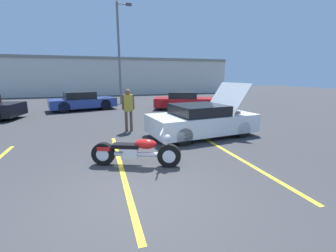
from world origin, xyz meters
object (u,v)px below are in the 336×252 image
(motorcycle, at_px, (136,152))
(spectator_midground, at_px, (128,106))
(parked_car_mid_row, at_px, (82,101))
(show_car_hood_open, at_px, (202,120))
(parked_car_right_row, at_px, (184,101))
(light_pole, at_px, (120,50))

(motorcycle, height_order, spectator_midground, spectator_midground)
(motorcycle, xyz_separation_m, parked_car_mid_row, (-1.87, 10.82, 0.22))
(show_car_hood_open, bearing_deg, parked_car_right_row, 67.64)
(parked_car_mid_row, distance_m, spectator_midground, 7.40)
(light_pole, height_order, spectator_midground, light_pole)
(motorcycle, xyz_separation_m, parked_car_right_row, (4.88, 9.03, 0.20))
(motorcycle, height_order, parked_car_mid_row, parked_car_mid_row)
(light_pole, height_order, parked_car_mid_row, light_pole)
(parked_car_right_row, height_order, spectator_midground, spectator_midground)
(light_pole, bearing_deg, parked_car_mid_row, -137.29)
(parked_car_mid_row, height_order, spectator_midground, spectator_midground)
(show_car_hood_open, xyz_separation_m, parked_car_right_row, (1.92, 6.77, -0.03))
(motorcycle, height_order, show_car_hood_open, show_car_hood_open)
(motorcycle, height_order, parked_car_right_row, parked_car_right_row)
(show_car_hood_open, bearing_deg, parked_car_mid_row, 112.89)
(motorcycle, bearing_deg, show_car_hood_open, 58.99)
(parked_car_right_row, bearing_deg, light_pole, 151.00)
(parked_car_right_row, distance_m, parked_car_mid_row, 6.98)
(light_pole, height_order, show_car_hood_open, light_pole)
(motorcycle, bearing_deg, spectator_midground, 106.75)
(parked_car_right_row, xyz_separation_m, spectator_midground, (-4.56, -5.26, 0.48))
(spectator_midground, bearing_deg, motorcycle, -94.97)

